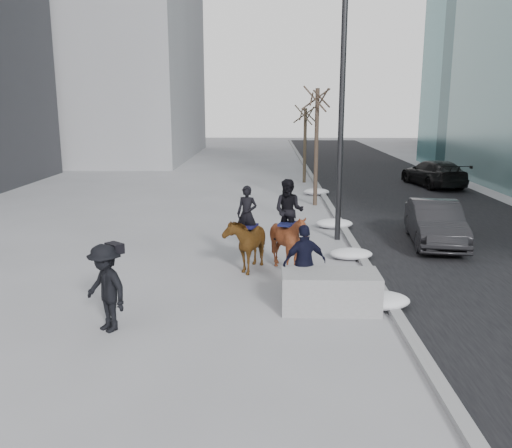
{
  "coord_description": "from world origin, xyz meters",
  "views": [
    {
      "loc": [
        0.25,
        -11.77,
        4.4
      ],
      "look_at": [
        0.0,
        1.2,
        1.5
      ],
      "focal_mm": 38.0,
      "sensor_mm": 36.0,
      "label": 1
    }
  ],
  "objects_px": {
    "planter": "(330,291)",
    "mounted_left": "(247,238)",
    "mounted_right": "(289,235)",
    "car_near": "(435,223)"
  },
  "relations": [
    {
      "from": "mounted_right",
      "to": "mounted_left",
      "type": "bearing_deg",
      "value": 168.75
    },
    {
      "from": "planter",
      "to": "mounted_right",
      "type": "xyz_separation_m",
      "value": [
        -0.8,
        2.77,
        0.57
      ]
    },
    {
      "from": "planter",
      "to": "car_near",
      "type": "bearing_deg",
      "value": 55.15
    },
    {
      "from": "car_near",
      "to": "mounted_left",
      "type": "height_order",
      "value": "mounted_left"
    },
    {
      "from": "car_near",
      "to": "mounted_right",
      "type": "bearing_deg",
      "value": -141.14
    },
    {
      "from": "planter",
      "to": "mounted_left",
      "type": "bearing_deg",
      "value": 122.61
    },
    {
      "from": "mounted_left",
      "to": "planter",
      "type": "bearing_deg",
      "value": -57.39
    },
    {
      "from": "planter",
      "to": "car_near",
      "type": "height_order",
      "value": "car_near"
    },
    {
      "from": "planter",
      "to": "mounted_right",
      "type": "relative_size",
      "value": 0.85
    },
    {
      "from": "mounted_left",
      "to": "mounted_right",
      "type": "relative_size",
      "value": 0.91
    }
  ]
}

